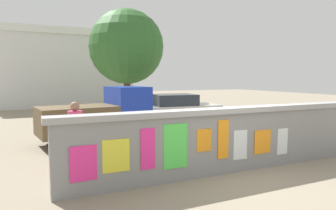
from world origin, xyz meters
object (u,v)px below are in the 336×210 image
at_px(person_walking, 75,128).
at_px(car_parked, 177,109).
at_px(bicycle_near, 149,150).
at_px(tree_roadside, 127,47).
at_px(auto_rickshaw_truck, 101,115).
at_px(motorcycle, 213,129).

bearing_deg(person_walking, car_parked, 44.61).
bearing_deg(person_walking, bicycle_near, -12.93).
relative_size(bicycle_near, tree_roadside, 0.29).
relative_size(auto_rickshaw_truck, motorcycle, 1.99).
relative_size(auto_rickshaw_truck, bicycle_near, 2.21).
xyz_separation_m(bicycle_near, tree_roadside, (2.35, 9.51, 3.50)).
bearing_deg(person_walking, tree_roadside, 66.00).
height_order(auto_rickshaw_truck, bicycle_near, auto_rickshaw_truck).
xyz_separation_m(auto_rickshaw_truck, bicycle_near, (0.50, -3.21, -0.54)).
relative_size(car_parked, motorcycle, 2.07).
bearing_deg(tree_roadside, bicycle_near, -103.87).
bearing_deg(auto_rickshaw_truck, bicycle_near, -81.12).
bearing_deg(tree_roadside, auto_rickshaw_truck, -114.32).
relative_size(motorcycle, person_walking, 1.17).
relative_size(motorcycle, bicycle_near, 1.11).
height_order(bicycle_near, tree_roadside, tree_roadside).
xyz_separation_m(auto_rickshaw_truck, motorcycle, (3.32, -1.75, -0.44)).
xyz_separation_m(person_walking, tree_roadside, (4.06, 9.11, 2.87)).
height_order(car_parked, tree_roadside, tree_roadside).
xyz_separation_m(car_parked, person_walking, (-5.25, -5.18, 0.26)).
bearing_deg(auto_rickshaw_truck, motorcycle, -27.70).
relative_size(motorcycle, tree_roadside, 0.32).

